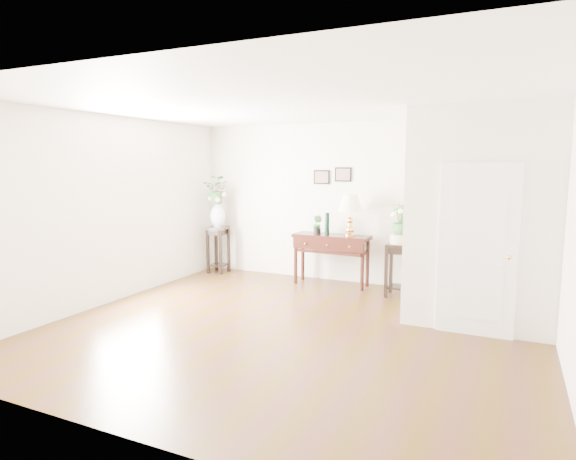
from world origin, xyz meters
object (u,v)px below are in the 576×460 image
Objects in this scene: console_table at (331,260)px; plant_stand_b at (399,270)px; plant_stand_a at (218,250)px; table_lamp at (350,215)px.

plant_stand_b is (1.22, -0.23, -0.02)m from console_table.
console_table reaches higher than plant_stand_b.
plant_stand_b is (3.53, -0.25, -0.02)m from plant_stand_a.
console_table is 2.31m from plant_stand_a.
console_table is 0.85m from table_lamp.
table_lamp is at bearing -0.24° from plant_stand_a.
table_lamp is at bearing 165.37° from plant_stand_b.
table_lamp is (0.33, 0.00, 0.79)m from console_table.
plant_stand_b is at bearing -3.98° from plant_stand_a.
plant_stand_b is (0.90, -0.23, -0.81)m from table_lamp.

